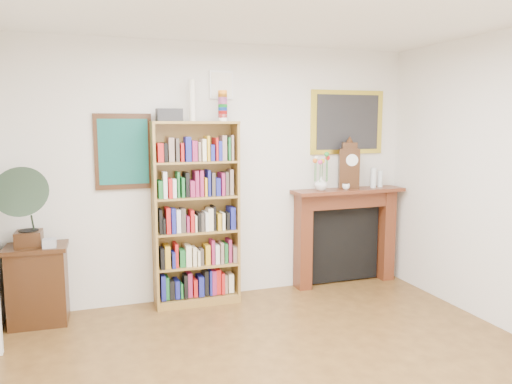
% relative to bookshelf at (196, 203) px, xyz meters
% --- Properties ---
extents(room, '(4.51, 5.01, 2.81)m').
position_rel_bookshelf_xyz_m(room, '(0.33, -2.32, 0.30)').
color(room, '#4B3116').
rests_on(room, ground).
extents(teal_poster, '(0.58, 0.04, 0.78)m').
position_rel_bookshelf_xyz_m(teal_poster, '(-0.72, 0.16, 0.55)').
color(teal_poster, black).
rests_on(teal_poster, back_wall).
extents(small_picture, '(0.26, 0.04, 0.30)m').
position_rel_bookshelf_xyz_m(small_picture, '(0.33, 0.16, 1.25)').
color(small_picture, white).
rests_on(small_picture, back_wall).
extents(gilt_painting, '(0.95, 0.04, 0.75)m').
position_rel_bookshelf_xyz_m(gilt_painting, '(1.88, 0.16, 0.85)').
color(gilt_painting, gold).
rests_on(gilt_painting, back_wall).
extents(bookshelf, '(0.91, 0.35, 2.26)m').
position_rel_bookshelf_xyz_m(bookshelf, '(0.00, 0.00, 0.00)').
color(bookshelf, brown).
rests_on(bookshelf, floor).
extents(side_cabinet, '(0.59, 0.44, 0.78)m').
position_rel_bookshelf_xyz_m(side_cabinet, '(-1.58, -0.05, -0.71)').
color(side_cabinet, black).
rests_on(side_cabinet, floor).
extents(fireplace, '(1.39, 0.35, 1.17)m').
position_rel_bookshelf_xyz_m(fireplace, '(1.84, 0.08, -0.41)').
color(fireplace, '#4F2412').
rests_on(fireplace, floor).
extents(gramophone, '(0.50, 0.61, 0.78)m').
position_rel_bookshelf_xyz_m(gramophone, '(-1.64, -0.17, 0.12)').
color(gramophone, black).
rests_on(gramophone, side_cabinet).
extents(cd_stack, '(0.12, 0.12, 0.08)m').
position_rel_bookshelf_xyz_m(cd_stack, '(-1.45, -0.16, -0.28)').
color(cd_stack, silver).
rests_on(cd_stack, side_cabinet).
extents(mantel_clock, '(0.27, 0.21, 0.55)m').
position_rel_bookshelf_xyz_m(mantel_clock, '(1.86, 0.05, 0.33)').
color(mantel_clock, black).
rests_on(mantel_clock, fireplace).
extents(flower_vase, '(0.19, 0.19, 0.16)m').
position_rel_bookshelf_xyz_m(flower_vase, '(1.48, 0.01, 0.15)').
color(flower_vase, silver).
rests_on(flower_vase, fireplace).
extents(teacup, '(0.10, 0.10, 0.07)m').
position_rel_bookshelf_xyz_m(teacup, '(1.79, -0.01, 0.10)').
color(teacup, white).
rests_on(teacup, fireplace).
extents(bottle_left, '(0.07, 0.07, 0.24)m').
position_rel_bookshelf_xyz_m(bottle_left, '(2.19, 0.03, 0.19)').
color(bottle_left, silver).
rests_on(bottle_left, fireplace).
extents(bottle_right, '(0.06, 0.06, 0.20)m').
position_rel_bookshelf_xyz_m(bottle_right, '(2.30, 0.05, 0.17)').
color(bottle_right, silver).
rests_on(bottle_right, fireplace).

